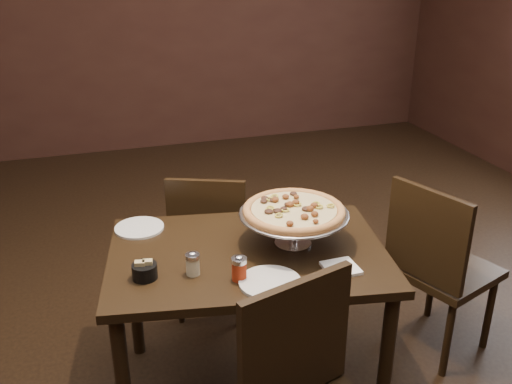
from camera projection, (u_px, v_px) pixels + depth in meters
name	position (u px, v px, depth m)	size (l,w,h in m)	color
room	(249.00, 75.00, 2.04)	(6.04, 7.04, 2.84)	black
dining_table	(248.00, 271.00, 2.33)	(1.22, 0.92, 0.70)	black
pizza_stand	(294.00, 211.00, 2.29)	(0.45, 0.45, 0.18)	silver
parmesan_shaker	(193.00, 264.00, 2.12)	(0.05, 0.05, 0.10)	beige
pepper_flake_shaker	(239.00, 268.00, 2.08)	(0.06, 0.06, 0.10)	maroon
packet_caddy	(145.00, 271.00, 2.10)	(0.09, 0.09, 0.07)	black
napkin_stack	(341.00, 268.00, 2.16)	(0.13, 0.13, 0.01)	white
plate_left	(139.00, 228.00, 2.47)	(0.21, 0.21, 0.01)	silver
plate_near	(270.00, 282.00, 2.07)	(0.23, 0.23, 0.01)	silver
serving_spatula	(280.00, 225.00, 2.19)	(0.14, 0.14, 0.02)	silver
chair_far	(211.00, 240.00, 2.91)	(0.50, 0.50, 0.82)	black
chair_side	(438.00, 264.00, 2.63)	(0.53, 0.53, 0.88)	black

